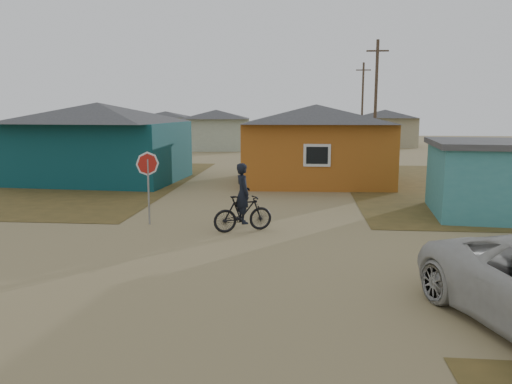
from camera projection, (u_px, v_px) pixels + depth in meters
The scene contains 10 objects.
ground at pixel (222, 267), 11.74m from camera, with size 120.00×120.00×0.00m, color #907E53.
house_teal at pixel (99, 141), 25.44m from camera, with size 8.93×7.08×4.00m.
house_yellow at pixel (315, 143), 24.93m from camera, with size 7.72×6.76×3.90m.
house_pale_west at pixel (216, 129), 45.38m from camera, with size 7.04×6.15×3.60m.
house_beige_east at pixel (385, 127), 49.80m from camera, with size 6.95×6.05×3.60m.
house_pale_north at pixel (166, 126), 57.91m from camera, with size 6.28×5.81×3.40m.
utility_pole_near at pixel (376, 102), 32.07m from camera, with size 1.40×0.20×8.00m.
utility_pole_far at pixel (362, 104), 47.69m from camera, with size 1.40×0.20×8.00m.
stop_sign at pixel (148, 171), 15.79m from camera, with size 0.74×0.27×2.35m.
cyclist at pixel (243, 207), 15.03m from camera, with size 1.89×1.25×2.08m.
Camera 1 is at (1.85, -11.17, 3.68)m, focal length 35.00 mm.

